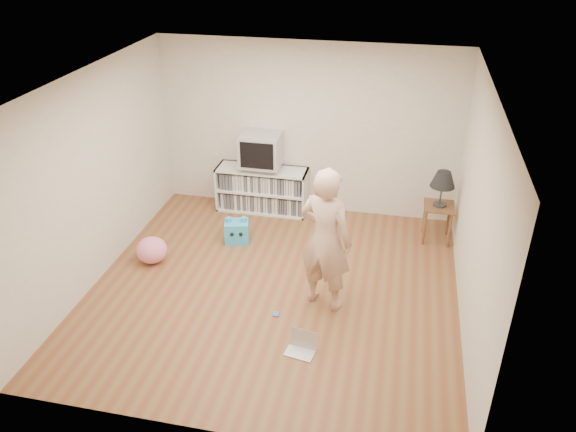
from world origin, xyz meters
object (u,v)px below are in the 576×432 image
Objects in this scene: plush_pink at (152,250)px; media_unit at (262,189)px; dvd_deck at (262,167)px; side_table at (438,214)px; crt_tv at (261,149)px; laptop at (302,346)px; plush_blue at (237,231)px; table_lamp at (443,180)px; person at (326,240)px.

media_unit is at bearing 58.65° from plush_pink.
side_table is at bearing -7.94° from dvd_deck.
side_table is (2.65, -0.37, -0.60)m from crt_tv.
laptop is 2.42m from plush_blue.
person is (-1.34, -1.80, -0.05)m from table_lamp.
side_table is 2.85m from plush_blue.
person is (1.31, -2.17, 0.15)m from dvd_deck.
person is at bearing -58.86° from dvd_deck.
dvd_deck is at bearing -90.00° from media_unit.
dvd_deck is 2.70m from side_table.
table_lamp is 0.29× the size of person.
dvd_deck is at bearing 172.06° from table_lamp.
crt_tv is at bearing -90.00° from media_unit.
plush_pink is at bearing -159.63° from table_lamp.
dvd_deck is 2.54m from person.
dvd_deck is 3.35m from laptop.
table_lamp is at bearing -1.27° from plush_blue.
media_unit is 2.33× the size of crt_tv.
side_table is 1.07× the size of table_lamp.
plush_pink is at bearing 9.12° from person.
person reaches higher than crt_tv.
crt_tv is 3.41m from laptop.
plush_blue is (-2.77, -0.65, -0.25)m from side_table.
dvd_deck is 1.15× the size of plush_blue.
person is 4.32× the size of plush_pink.
table_lamp is at bearing -7.87° from crt_tv.
table_lamp reaches higher than media_unit.
dvd_deck is (-0.00, -0.02, 0.39)m from media_unit.
crt_tv reaches higher than table_lamp.
table_lamp is (0.00, 0.00, 0.53)m from side_table.
laptop is (-1.43, -2.67, -0.88)m from table_lamp.
table_lamp is at bearing -107.57° from person.
laptop is at bearing -118.22° from side_table.
plush_pink is at bearing -159.63° from side_table.
side_table is 1.34× the size of plush_pink.
laptop is at bearing -68.17° from crt_tv.
person reaches higher than dvd_deck.
crt_tv reaches higher than dvd_deck.
table_lamp reaches higher than plush_pink.
plush_blue is at bearing -166.77° from side_table.
side_table is 0.31× the size of person.
plush_pink is at bearing -121.35° from media_unit.
crt_tv is 1.33m from plush_blue.
media_unit is 0.39m from dvd_deck.
person reaches higher than side_table.
media_unit is 0.67m from crt_tv.
dvd_deck is 0.29m from crt_tv.
crt_tv is at bearing 172.13° from table_lamp.
plush_blue is (-2.77, -0.65, -0.78)m from table_lamp.
crt_tv reaches higher than media_unit.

